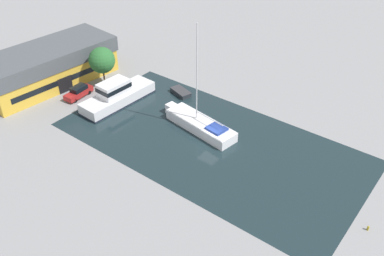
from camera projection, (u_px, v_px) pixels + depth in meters
The scene contains 9 objects.
ground_plane at pixel (210, 142), 55.79m from camera, with size 440.00×440.00×0.00m, color gray.
water_canal at pixel (210, 142), 55.79m from camera, with size 20.33×39.76×0.01m, color #19282D.
warehouse_building at pixel (48, 66), 67.45m from camera, with size 22.04×10.79×5.93m.
quay_tree_near_building at pixel (102, 60), 65.97m from camera, with size 4.09×4.09×6.41m.
parked_car at pixel (79, 92), 64.95m from camera, with size 4.85×2.13×1.73m.
sailboat_moored at pixel (200, 124), 57.84m from camera, with size 4.56×12.13×14.92m.
motor_cruiser at pixel (117, 95), 63.16m from camera, with size 12.17×4.33×3.72m.
small_dinghy at pixel (181, 92), 65.81m from camera, with size 2.67×3.84×0.72m.
mooring_bollard at pixel (368, 228), 43.29m from camera, with size 0.23×0.23×0.55m.
Camera 1 is at (-36.92, -25.57, 33.24)m, focal length 40.00 mm.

